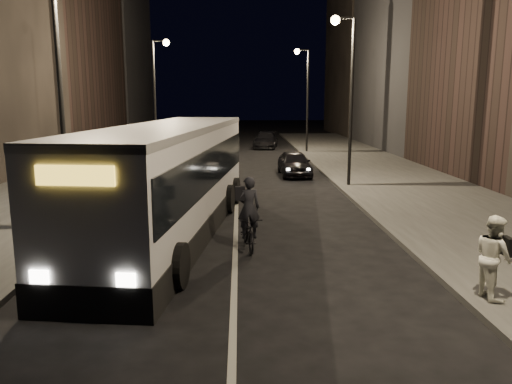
{
  "coord_description": "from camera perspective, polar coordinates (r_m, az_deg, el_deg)",
  "views": [
    {
      "loc": [
        0.16,
        -12.51,
        4.43
      ],
      "look_at": [
        0.66,
        3.02,
        1.5
      ],
      "focal_mm": 35.0,
      "sensor_mm": 36.0,
      "label": 1
    }
  ],
  "objects": [
    {
      "name": "pedestrian_woman",
      "position": [
        11.96,
        25.5,
        -6.69
      ],
      "size": [
        0.77,
        0.95,
        1.83
      ],
      "primitive_type": "imported",
      "rotation": [
        0.0,
        0.0,
        1.66
      ],
      "color": "white",
      "rests_on": "sidewalk_right"
    },
    {
      "name": "car_mid",
      "position": [
        37.14,
        -7.67,
        4.76
      ],
      "size": [
        1.77,
        4.14,
        1.33
      ],
      "primitive_type": "imported",
      "rotation": [
        0.0,
        0.0,
        3.05
      ],
      "color": "#3E3F41",
      "rests_on": "ground"
    },
    {
      "name": "ground",
      "position": [
        13.27,
        -2.45,
        -8.83
      ],
      "size": [
        180.0,
        180.0,
        0.0
      ],
      "primitive_type": "plane",
      "color": "black",
      "rests_on": "ground"
    },
    {
      "name": "sidewalk_left",
      "position": [
        28.22,
        -19.69,
        1.18
      ],
      "size": [
        7.0,
        70.0,
        0.16
      ],
      "primitive_type": "cube",
      "color": "#3B3B38",
      "rests_on": "ground"
    },
    {
      "name": "streetlight_left_far",
      "position": [
        34.95,
        -11.12,
        12.01
      ],
      "size": [
        1.2,
        0.44,
        8.12
      ],
      "color": "black",
      "rests_on": "sidewalk_left"
    },
    {
      "name": "city_bus",
      "position": [
        16.38,
        -9.81,
        1.82
      ],
      "size": [
        4.47,
        13.53,
        3.59
      ],
      "rotation": [
        0.0,
        0.0,
        -0.13
      ],
      "color": "silver",
      "rests_on": "ground"
    },
    {
      "name": "car_far",
      "position": [
        45.18,
        1.12,
        5.95
      ],
      "size": [
        2.61,
        5.12,
        1.42
      ],
      "primitive_type": "imported",
      "rotation": [
        0.0,
        0.0,
        -0.13
      ],
      "color": "black",
      "rests_on": "ground"
    },
    {
      "name": "sidewalk_right",
      "position": [
        28.13,
        15.44,
        1.39
      ],
      "size": [
        7.0,
        70.0,
        0.16
      ],
      "primitive_type": "cube",
      "color": "#3B3B38",
      "rests_on": "ground"
    },
    {
      "name": "building_row_right",
      "position": [
        43.46,
        20.62,
        18.06
      ],
      "size": [
        8.0,
        61.0,
        21.0
      ],
      "primitive_type": "cube",
      "color": "black",
      "rests_on": "ground"
    },
    {
      "name": "car_near",
      "position": [
        28.98,
        4.41,
        3.28
      ],
      "size": [
        1.83,
        4.26,
        1.43
      ],
      "primitive_type": "imported",
      "rotation": [
        0.0,
        0.0,
        0.03
      ],
      "color": "black",
      "rests_on": "ground"
    },
    {
      "name": "streetlight_right_mid",
      "position": [
        25.07,
        10.33,
        12.64
      ],
      "size": [
        1.2,
        0.44,
        8.12
      ],
      "color": "black",
      "rests_on": "sidewalk_right"
    },
    {
      "name": "cyclist_on_bicycle",
      "position": [
        14.81,
        -0.85,
        -3.77
      ],
      "size": [
        0.9,
        1.98,
        2.2
      ],
      "rotation": [
        0.0,
        0.0,
        0.12
      ],
      "color": "black",
      "rests_on": "ground"
    },
    {
      "name": "streetlight_right_far",
      "position": [
        40.85,
        5.56,
        11.94
      ],
      "size": [
        1.2,
        0.44,
        8.12
      ],
      "color": "black",
      "rests_on": "sidewalk_right"
    },
    {
      "name": "streetlight_left_near",
      "position": [
        17.42,
        -20.77,
        13.07
      ],
      "size": [
        1.2,
        0.44,
        8.12
      ],
      "color": "black",
      "rests_on": "sidewalk_left"
    },
    {
      "name": "building_row_left",
      "position": [
        44.56,
        -24.38,
        18.25
      ],
      "size": [
        8.0,
        61.0,
        22.0
      ],
      "primitive_type": "cube",
      "color": "black",
      "rests_on": "ground"
    }
  ]
}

